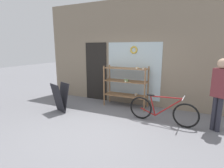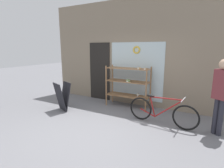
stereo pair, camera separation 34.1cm
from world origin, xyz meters
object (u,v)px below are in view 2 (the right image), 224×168
Objects in this scene: display_case at (128,83)px; sandwich_board at (63,97)px; bicycle at (161,112)px; pedestrian at (221,91)px.

display_case is 2.12m from sandwich_board.
bicycle is 2.03× the size of sandwich_board.
sandwich_board is at bearing -166.71° from bicycle.
bicycle is at bearing -33.43° from display_case.
display_case is 0.84× the size of pedestrian.
display_case is at bearing 151.23° from bicycle.
pedestrian reaches higher than display_case.
display_case is at bearing 60.09° from sandwich_board.
pedestrian is at bearing -17.05° from display_case.
display_case is 1.63× the size of sandwich_board.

